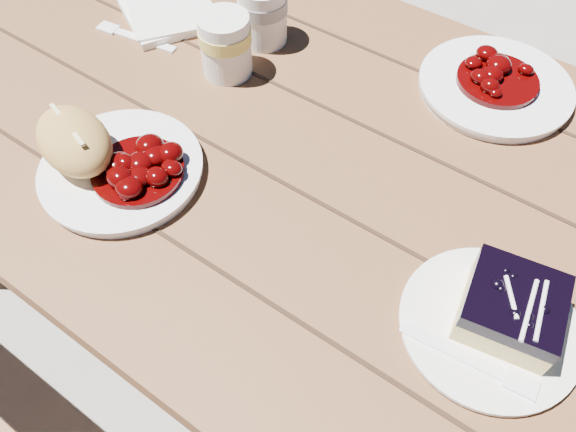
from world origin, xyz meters
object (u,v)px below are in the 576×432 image
Objects in this scene: bread_roll at (74,141)px; second_plate at (495,87)px; blueberry_cake at (512,308)px; coffee_cup at (263,14)px; second_cup at (226,45)px; picnic_table at (325,221)px; dessert_plate at (489,326)px; main_plate at (122,170)px.

bread_roll is 0.63m from second_plate.
blueberry_cake is at bearing -65.92° from second_plate.
bread_roll is at bearing -95.37° from coffee_cup.
bread_roll is 0.28m from second_cup.
second_cup is (-0.37, -0.20, 0.04)m from second_plate.
bread_roll is at bearing -141.85° from picnic_table.
picnic_table is 0.36m from dessert_plate.
main_plate is 0.07m from bread_roll.
coffee_cup is (-0.24, 0.16, 0.21)m from picnic_table.
coffee_cup is (-0.53, 0.28, 0.04)m from dessert_plate.
bread_roll is at bearing -97.57° from second_cup.
dessert_plate is 2.02× the size of second_cup.
coffee_cup is at bearing -164.65° from second_plate.
dessert_plate is at bearing -19.10° from second_cup.
second_cup is (0.00, -0.10, 0.00)m from coffee_cup.
second_plate is (0.36, 0.46, 0.00)m from main_plate.
dessert_plate is at bearing -22.48° from picnic_table.
blueberry_cake is (0.52, 0.09, 0.03)m from main_plate.
coffee_cup is at bearing 84.63° from bread_roll.
bread_roll is (-0.27, -0.22, 0.21)m from picnic_table.
second_cup reaches higher than picnic_table.
coffee_cup and second_cup have the same top height.
picnic_table is at bearing 38.15° from bread_roll.
dessert_plate reaches higher than picnic_table.
bread_roll is 0.67× the size of dessert_plate.
second_plate is at bearing 15.35° from coffee_cup.
blueberry_cake is 0.60m from coffee_cup.
second_cup is at bearing 165.24° from picnic_table.
second_plate is 2.34× the size of second_cup.
dessert_plate is at bearing -68.02° from second_plate.
second_cup is at bearing 93.99° from main_plate.
second_cup is (-0.24, 0.06, 0.21)m from picnic_table.
second_plate is (-0.17, 0.37, -0.03)m from blueberry_cake.
coffee_cup is at bearing 143.81° from blueberry_cake.
bread_roll reaches higher than picnic_table.
second_cup is at bearing -151.57° from second_plate.
blueberry_cake is at bearing 10.77° from bread_roll.
bread_roll is at bearing -130.53° from second_plate.
second_cup is at bearing 160.90° from dessert_plate.
picnic_table is at bearing -117.25° from second_plate.
second_cup reaches higher than dessert_plate.
second_cup is (-0.54, 0.17, 0.01)m from blueberry_cake.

